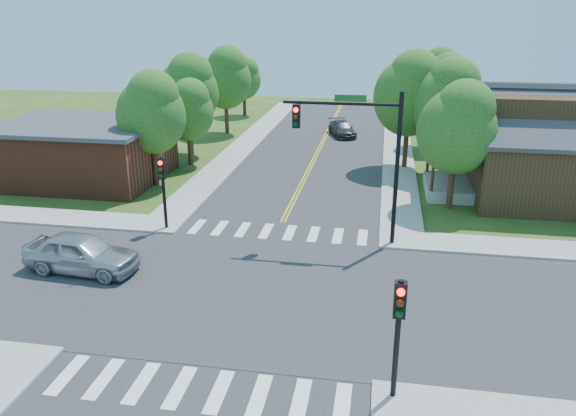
% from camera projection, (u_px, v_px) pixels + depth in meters
% --- Properties ---
extents(ground, '(100.00, 100.00, 0.00)m').
position_uv_depth(ground, '(249.00, 291.00, 22.23)').
color(ground, '#334A17').
rests_on(ground, ground).
extents(road_ns, '(10.00, 90.00, 0.04)m').
position_uv_depth(road_ns, '(249.00, 291.00, 22.22)').
color(road_ns, '#2D2D30').
rests_on(road_ns, ground).
extents(road_ew, '(90.00, 10.00, 0.04)m').
position_uv_depth(road_ew, '(249.00, 291.00, 22.22)').
color(road_ew, '#2D2D30').
rests_on(road_ew, ground).
extents(intersection_patch, '(10.20, 10.20, 0.06)m').
position_uv_depth(intersection_patch, '(249.00, 291.00, 22.23)').
color(intersection_patch, '#2D2D30').
rests_on(intersection_patch, ground).
extents(sidewalk_ne, '(40.00, 40.00, 0.14)m').
position_uv_depth(sidewalk_ne, '(560.00, 189.00, 34.35)').
color(sidewalk_ne, '#9E9B93').
rests_on(sidewalk_ne, ground).
extents(sidewalk_nw, '(40.00, 40.00, 0.14)m').
position_uv_depth(sidewalk_nw, '(82.00, 166.00, 39.39)').
color(sidewalk_nw, '#9E9B93').
rests_on(sidewalk_nw, ground).
extents(crosswalk_north, '(8.85, 2.00, 0.01)m').
position_uv_depth(crosswalk_north, '(278.00, 232.00, 27.96)').
color(crosswalk_north, white).
rests_on(crosswalk_north, ground).
extents(crosswalk_south, '(8.85, 2.00, 0.01)m').
position_uv_depth(crosswalk_south, '(199.00, 389.00, 16.47)').
color(crosswalk_south, white).
rests_on(crosswalk_south, ground).
extents(centerline, '(0.30, 90.00, 0.01)m').
position_uv_depth(centerline, '(249.00, 290.00, 22.21)').
color(centerline, gold).
rests_on(centerline, ground).
extents(signal_mast_ne, '(5.30, 0.42, 7.20)m').
position_uv_depth(signal_mast_ne, '(360.00, 143.00, 25.14)').
color(signal_mast_ne, black).
rests_on(signal_mast_ne, ground).
extents(signal_pole_se, '(0.34, 0.42, 3.80)m').
position_uv_depth(signal_pole_se, '(399.00, 318.00, 15.22)').
color(signal_pole_se, black).
rests_on(signal_pole_se, ground).
extents(signal_pole_nw, '(0.34, 0.42, 3.80)m').
position_uv_depth(signal_pole_nw, '(163.00, 180.00, 27.39)').
color(signal_pole_nw, black).
rests_on(signal_pole_nw, ground).
extents(house_ne, '(13.05, 8.80, 7.11)m').
position_uv_depth(house_ne, '(564.00, 143.00, 31.89)').
color(house_ne, '#362613').
rests_on(house_ne, ground).
extents(building_nw, '(10.40, 8.40, 3.73)m').
position_uv_depth(building_nw, '(81.00, 151.00, 36.09)').
color(building_nw, brown).
rests_on(building_nw, ground).
extents(tree_e_a, '(4.21, 4.00, 7.16)m').
position_uv_depth(tree_e_a, '(459.00, 126.00, 29.70)').
color(tree_e_a, '#382314').
rests_on(tree_e_a, ground).
extents(tree_e_b, '(4.56, 4.33, 7.76)m').
position_uv_depth(tree_e_b, '(448.00, 99.00, 35.64)').
color(tree_e_b, '#382314').
rests_on(tree_e_b, ground).
extents(tree_e_c, '(4.36, 4.14, 7.41)m').
position_uv_depth(tree_e_c, '(444.00, 86.00, 43.05)').
color(tree_e_c, '#382314').
rests_on(tree_e_c, ground).
extents(tree_e_d, '(4.29, 4.07, 7.29)m').
position_uv_depth(tree_e_d, '(437.00, 74.00, 51.10)').
color(tree_e_d, '#382314').
rests_on(tree_e_d, ground).
extents(tree_w_a, '(4.22, 4.01, 7.18)m').
position_uv_depth(tree_w_a, '(152.00, 111.00, 33.85)').
color(tree_w_a, '#382314').
rests_on(tree_w_a, ground).
extents(tree_w_b, '(4.48, 4.25, 7.61)m').
position_uv_depth(tree_w_b, '(189.00, 88.00, 40.95)').
color(tree_w_b, '#382314').
rests_on(tree_w_b, ground).
extents(tree_w_c, '(4.47, 4.24, 7.60)m').
position_uv_depth(tree_w_c, '(226.00, 76.00, 48.12)').
color(tree_w_c, '#382314').
rests_on(tree_w_c, ground).
extents(tree_w_d, '(3.48, 3.30, 5.91)m').
position_uv_depth(tree_w_d, '(244.00, 77.00, 56.66)').
color(tree_w_d, '#382314').
rests_on(tree_w_d, ground).
extents(tree_house, '(4.76, 4.52, 8.09)m').
position_uv_depth(tree_house, '(411.00, 92.00, 37.18)').
color(tree_house, '#382314').
rests_on(tree_house, ground).
extents(tree_bldg, '(3.60, 3.42, 6.12)m').
position_uv_depth(tree_bldg, '(188.00, 109.00, 38.59)').
color(tree_bldg, '#382314').
rests_on(tree_bldg, ground).
extents(car_silver, '(2.80, 5.21, 1.66)m').
position_uv_depth(car_silver, '(82.00, 254.00, 23.60)').
color(car_silver, '#B2B5BA').
rests_on(car_silver, ground).
extents(car_dgrey, '(4.40, 5.36, 1.24)m').
position_uv_depth(car_dgrey, '(342.00, 129.00, 48.53)').
color(car_dgrey, '#2E3133').
rests_on(car_dgrey, ground).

